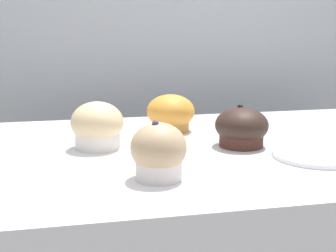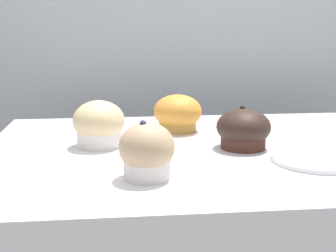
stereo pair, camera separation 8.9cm
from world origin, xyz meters
name	(u,v)px [view 1 (the left image)]	position (x,y,z in m)	size (l,w,h in m)	color
wall_back	(173,103)	(0.00, 0.60, 0.90)	(3.20, 0.10, 1.80)	#B2B7BC
muffin_front_center	(159,153)	(-0.20, -0.17, 0.96)	(0.09, 0.09, 0.09)	silver
muffin_back_left	(171,114)	(-0.11, 0.15, 0.96)	(0.11, 0.11, 0.08)	#BF853C
muffin_back_right	(97,126)	(-0.28, 0.03, 0.96)	(0.10, 0.10, 0.09)	white
muffin_front_left	(242,128)	(0.00, -0.01, 0.95)	(0.10, 0.10, 0.08)	#48271E
serving_plate	(317,155)	(0.11, -0.11, 0.92)	(0.16, 0.16, 0.01)	white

